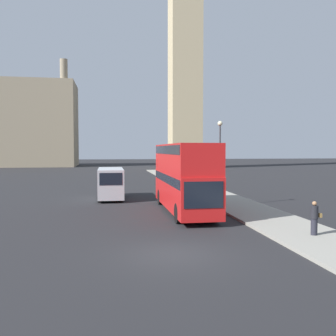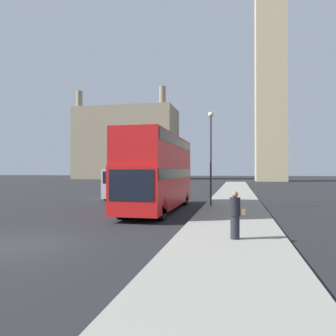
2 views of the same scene
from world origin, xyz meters
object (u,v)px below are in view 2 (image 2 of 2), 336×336
at_px(clock_tower, 270,29).
at_px(street_lamp, 211,145).
at_px(white_van, 125,183).
at_px(pedestrian, 235,215).
at_px(red_double_decker_bus, 159,169).

distance_m(clock_tower, street_lamp, 66.98).
xyz_separation_m(clock_tower, street_lamp, (-9.38, -58.30, -31.60)).
height_order(white_van, pedestrian, white_van).
relative_size(clock_tower, street_lamp, 11.34).
bearing_deg(red_double_decker_bus, clock_tower, 78.31).
bearing_deg(clock_tower, white_van, -108.15).
bearing_deg(clock_tower, street_lamp, -99.13).
xyz_separation_m(white_van, street_lamp, (7.88, -5.65, 2.75)).
bearing_deg(white_van, street_lamp, -35.60).
bearing_deg(pedestrian, red_double_decker_bus, 119.48).
relative_size(red_double_decker_bus, white_van, 1.88).
distance_m(clock_tower, pedestrian, 77.12).
xyz_separation_m(clock_tower, pedestrian, (-7.77, -68.39, -34.80)).
bearing_deg(street_lamp, pedestrian, -80.94).
distance_m(red_double_decker_bus, pedestrian, 9.62).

